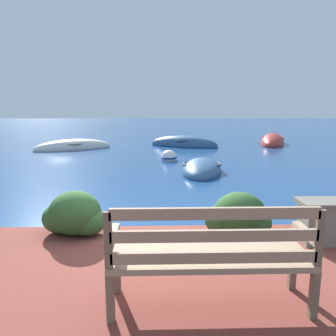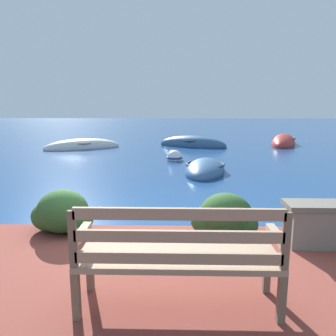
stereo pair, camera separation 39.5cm
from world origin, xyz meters
name	(u,v)px [view 2 (the right image)]	position (x,y,z in m)	size (l,w,h in m)	color
ground_plane	(147,240)	(0.00, 0.00, 0.00)	(80.00, 80.00, 0.00)	navy
park_bench	(178,254)	(0.43, -1.89, 0.71)	(1.67, 0.48, 0.93)	brown
hedge_clump_left	(62,214)	(-1.09, -0.25, 0.47)	(0.85, 0.61, 0.58)	#2D5628
hedge_clump_centre	(225,218)	(1.03, -0.37, 0.47)	(0.85, 0.61, 0.58)	#284C23
rowboat_nearest	(205,170)	(1.23, 4.73, 0.06)	(1.53, 2.53, 0.64)	#2D517A
rowboat_mid	(83,147)	(-3.63, 9.59, 0.06)	(3.33, 2.35, 0.75)	silver
rowboat_far	(193,145)	(1.16, 10.44, 0.07)	(3.31, 2.17, 0.85)	#2D517A
rowboat_outer	(283,143)	(5.49, 11.20, 0.07)	(2.16, 3.36, 0.89)	#9E2D28
mooring_buoy	(174,158)	(0.36, 6.72, 0.09)	(0.58, 0.58, 0.52)	white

